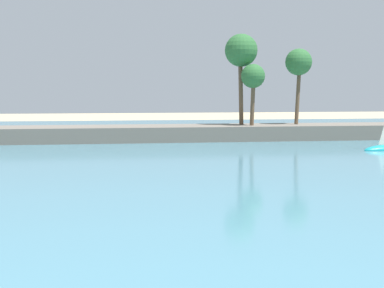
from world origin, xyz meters
name	(u,v)px	position (x,y,z in m)	size (l,w,h in m)	color
sea	(138,145)	(0.00, 54.13, 0.03)	(220.00, 88.84, 0.06)	teal
palm_headland	(149,120)	(1.39, 58.56, 2.44)	(104.90, 6.00, 12.66)	slate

